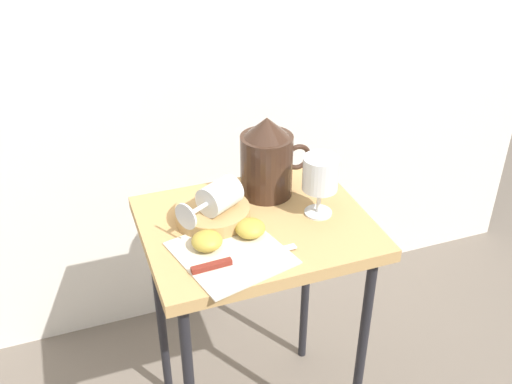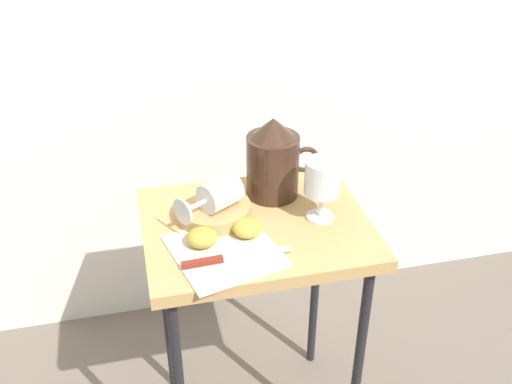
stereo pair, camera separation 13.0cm
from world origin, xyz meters
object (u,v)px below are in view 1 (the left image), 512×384
Objects in this scene: pitcher at (267,163)px; apple_half_right at (250,228)px; wine_glass_tipped_near at (218,197)px; knife at (229,262)px; wine_glass_upright at (320,177)px; apple_half_left at (207,241)px; basket_tray at (213,214)px; table at (256,250)px.

pitcher reaches higher than apple_half_right.
wine_glass_tipped_near is 0.17m from knife.
pitcher is 0.15m from wine_glass_upright.
apple_half_left and apple_half_right have the same top height.
wine_glass_tipped_near reaches higher than knife.
basket_tray is 1.04× the size of wine_glass_tipped_near.
basket_tray is at bearing 67.31° from apple_half_left.
knife is (-0.02, -0.15, -0.06)m from wine_glass_tipped_near.
wine_glass_tipped_near is 0.11m from apple_half_left.
pitcher is (0.16, 0.07, 0.06)m from basket_tray.
wine_glass_upright is 0.63× the size of knife.
basket_tray is 0.73× the size of knife.
pitcher reaches higher than table.
basket_tray is 0.18m from pitcher.
wine_glass_tipped_near is 0.70× the size of knife.
pitcher is 3.06× the size of apple_half_right.
knife is at bearing -125.85° from pitcher.
wine_glass_tipped_near is (0.01, -0.02, 0.05)m from basket_tray.
apple_half_left is at bearing -139.37° from pitcher.
wine_glass_tipped_near reaches higher than basket_tray.
basket_tray is 0.84× the size of pitcher.
wine_glass_tipped_near is at bearing -149.97° from pitcher.
knife is (-0.17, -0.24, -0.07)m from pitcher.
wine_glass_tipped_near reaches higher than apple_half_right.
pitcher is at bearing 58.55° from table.
table is 10.15× the size of apple_half_right.
wine_glass_upright reaches higher than apple_half_left.
knife is at bearing -129.32° from table.
wine_glass_upright is (0.24, -0.06, 0.08)m from basket_tray.
knife reaches higher than table.
apple_half_right reaches higher than table.
apple_half_left is (-0.13, -0.06, 0.10)m from table.
basket_tray reaches higher than table.
knife is (-0.01, -0.17, -0.01)m from basket_tray.
wine_glass_upright is (0.15, -0.02, 0.18)m from table.
apple_half_right is (-0.18, -0.03, -0.08)m from wine_glass_upright.
table is at bearing 57.29° from apple_half_right.
basket_tray is 0.05m from wine_glass_tipped_near.
pitcher is 0.30m from knife.
table is at bearing -121.45° from pitcher.
apple_half_left reaches higher than knife.
pitcher reaches higher than knife.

